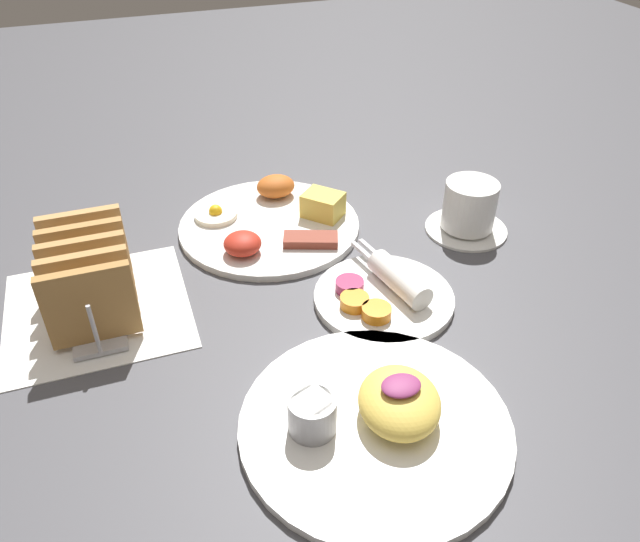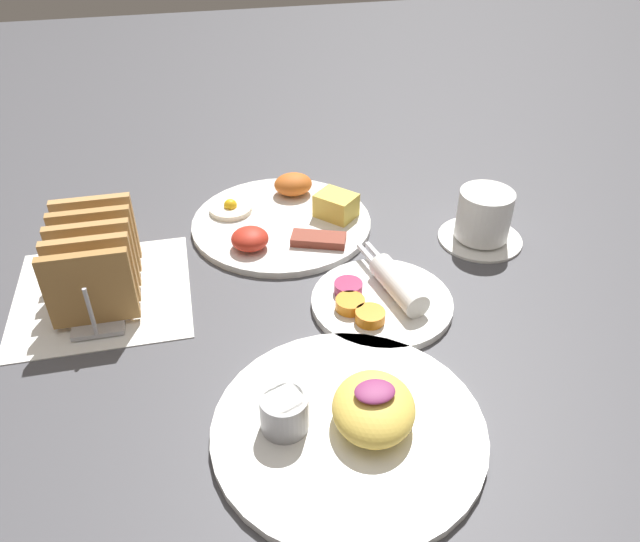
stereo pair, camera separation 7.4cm
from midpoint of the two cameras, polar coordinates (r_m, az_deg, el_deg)
ground_plane at (r=0.77m, az=-1.27°, el=-4.11°), size 3.00×3.00×0.00m
napkin_flat at (r=0.83m, az=-16.90°, el=-2.03°), size 0.22×0.22×0.00m
plate_breakfast at (r=0.93m, az=-1.02°, el=4.76°), size 0.27×0.27×0.05m
plate_condiments at (r=0.78m, az=8.43°, el=-2.59°), size 0.18×0.19×0.04m
plate_foreground at (r=0.63m, az=6.18°, el=-13.66°), size 0.27×0.27×0.06m
toast_rack at (r=0.81m, az=-17.51°, el=0.79°), size 0.10×0.18×0.10m
coffee_cup at (r=0.92m, az=16.96°, el=4.54°), size 0.12×0.12×0.08m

